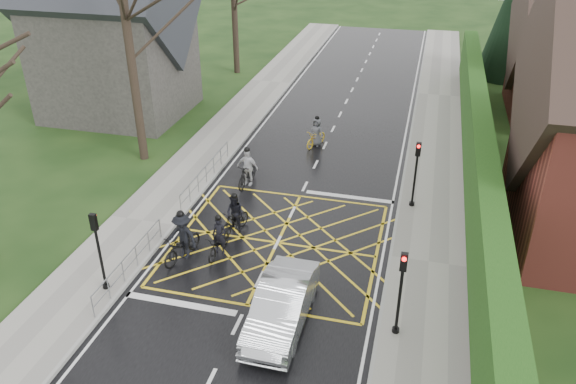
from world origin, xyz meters
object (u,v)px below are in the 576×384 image
at_px(cyclist_mid, 183,241).
at_px(cyclist_front, 247,171).
at_px(cyclist_rear, 219,242).
at_px(cyclist_lead, 316,136).
at_px(car, 281,305).
at_px(cyclist_back, 235,218).

distance_m(cyclist_mid, cyclist_front, 6.41).
bearing_deg(cyclist_rear, cyclist_lead, 86.66).
height_order(cyclist_lead, car, cyclist_lead).
height_order(cyclist_back, cyclist_front, cyclist_front).
distance_m(cyclist_rear, car, 4.71).
xyz_separation_m(cyclist_back, cyclist_lead, (1.45, 9.51, -0.09)).
relative_size(cyclist_rear, cyclist_mid, 0.81).
relative_size(cyclist_front, cyclist_lead, 1.07).
bearing_deg(car, cyclist_rear, 136.48).
bearing_deg(cyclist_rear, cyclist_mid, -150.47).
height_order(cyclist_rear, cyclist_back, cyclist_back).
bearing_deg(cyclist_lead, cyclist_mid, -83.15).
xyz_separation_m(cyclist_lead, car, (1.87, -14.42, 0.15)).
height_order(cyclist_rear, cyclist_lead, cyclist_lead).
bearing_deg(cyclist_back, cyclist_lead, 100.87).
relative_size(cyclist_lead, car, 0.42).
relative_size(cyclist_front, car, 0.44).
bearing_deg(cyclist_lead, cyclist_rear, -77.61).
height_order(cyclist_back, cyclist_lead, cyclist_back).
bearing_deg(cyclist_front, car, -59.14).
xyz_separation_m(cyclist_rear, car, (3.40, -3.25, 0.19)).
distance_m(cyclist_lead, car, 14.54).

